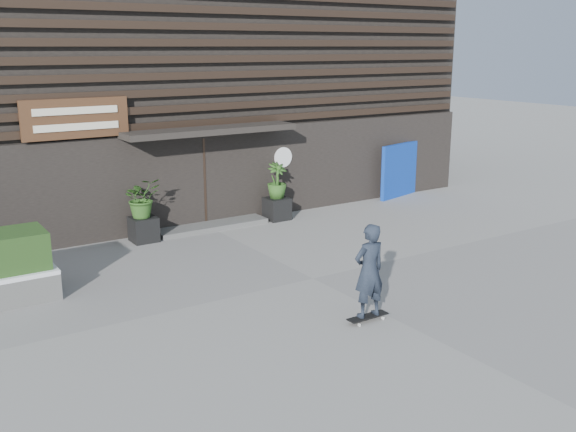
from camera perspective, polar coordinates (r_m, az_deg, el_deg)
ground at (r=13.42m, az=2.18°, el=-5.44°), size 80.00×80.00×0.00m
entrance_step at (r=17.19m, az=-6.69°, el=-0.83°), size 3.00×0.80×0.12m
planter_pot_left at (r=16.23m, az=-12.41°, el=-1.13°), size 0.60×0.60×0.60m
bamboo_left at (r=16.04m, az=-12.56°, el=1.56°), size 0.86×0.75×0.96m
planter_pot_right at (r=17.86m, az=-0.97°, el=0.64°), size 0.60×0.60×0.60m
bamboo_right at (r=17.69m, az=-0.98°, el=3.10°), size 0.54×0.54×0.96m
blue_tarp at (r=20.78m, az=9.62°, el=3.93°), size 1.75×0.56×1.67m
building at (r=21.53m, az=-13.57°, el=12.55°), size 18.00×11.00×8.00m
skateboarder at (r=11.19m, az=7.04°, el=-4.77°), size 0.78×0.41×1.73m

